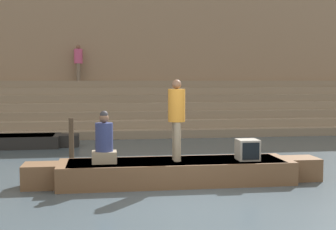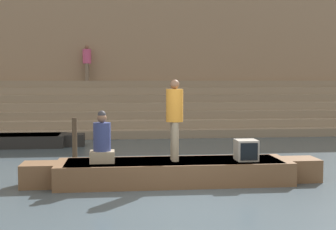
% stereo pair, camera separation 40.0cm
% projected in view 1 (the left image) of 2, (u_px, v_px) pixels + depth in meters
% --- Properties ---
extents(ground_plane, '(120.00, 120.00, 0.00)m').
position_uv_depth(ground_plane, '(196.00, 202.00, 8.57)').
color(ground_plane, '#3D4C56').
extents(ghat_steps, '(36.00, 4.57, 2.20)m').
position_uv_depth(ghat_steps, '(140.00, 113.00, 20.57)').
color(ghat_steps, gray).
rests_on(ghat_steps, ground).
extents(back_wall, '(34.20, 1.28, 8.97)m').
position_uv_depth(back_wall, '(136.00, 34.00, 22.49)').
color(back_wall, '#937A60').
rests_on(back_wall, ground).
extents(rowboat_main, '(6.43, 1.42, 0.49)m').
position_uv_depth(rowboat_main, '(176.00, 171.00, 10.13)').
color(rowboat_main, brown).
rests_on(rowboat_main, ground).
extents(person_standing, '(0.37, 0.37, 1.75)m').
position_uv_depth(person_standing, '(177.00, 114.00, 10.04)').
color(person_standing, gray).
rests_on(person_standing, rowboat_main).
extents(person_rowing, '(0.51, 0.40, 1.10)m').
position_uv_depth(person_rowing, '(104.00, 142.00, 9.79)').
color(person_rowing, gray).
rests_on(person_rowing, rowboat_main).
extents(tv_set, '(0.45, 0.46, 0.45)m').
position_uv_depth(tv_set, '(248.00, 150.00, 10.18)').
color(tv_set, '#9E998E').
rests_on(tv_set, rowboat_main).
extents(mooring_post, '(0.14, 0.14, 1.16)m').
position_uv_depth(mooring_post, '(71.00, 138.00, 13.25)').
color(mooring_post, '#473828').
rests_on(mooring_post, ground).
extents(person_on_steps, '(0.38, 0.38, 1.63)m').
position_uv_depth(person_on_steps, '(78.00, 60.00, 21.30)').
color(person_on_steps, '#756656').
rests_on(person_on_steps, ghat_steps).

